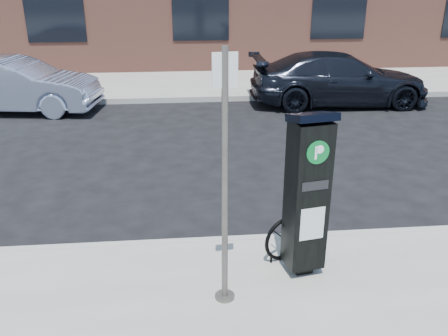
{
  "coord_description": "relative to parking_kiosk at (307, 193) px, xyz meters",
  "views": [
    {
      "loc": [
        -0.81,
        -5.49,
        3.4
      ],
      "look_at": [
        -0.25,
        0.5,
        0.96
      ],
      "focal_mm": 38.0,
      "sensor_mm": 36.0,
      "label": 1
    }
  ],
  "objects": [
    {
      "name": "ground",
      "position": [
        -0.55,
        0.82,
        -1.16
      ],
      "size": [
        120.0,
        120.0,
        0.0
      ],
      "primitive_type": "plane",
      "color": "black",
      "rests_on": "ground"
    },
    {
      "name": "sidewalk_far",
      "position": [
        -0.55,
        14.82,
        -1.08
      ],
      "size": [
        60.0,
        12.0,
        0.15
      ],
      "primitive_type": "cube",
      "color": "gray",
      "rests_on": "ground"
    },
    {
      "name": "curb_near",
      "position": [
        -0.55,
        0.8,
        -1.08
      ],
      "size": [
        60.0,
        0.12,
        0.16
      ],
      "primitive_type": "cube",
      "color": "#9E9B93",
      "rests_on": "ground"
    },
    {
      "name": "curb_far",
      "position": [
        -0.55,
        8.84,
        -1.08
      ],
      "size": [
        60.0,
        0.12,
        0.16
      ],
      "primitive_type": "cube",
      "color": "#9E9B93",
      "rests_on": "ground"
    },
    {
      "name": "parking_kiosk",
      "position": [
        0.0,
        0.0,
        0.0
      ],
      "size": [
        0.52,
        0.47,
        1.96
      ],
      "rotation": [
        0.0,
        0.0,
        0.19
      ],
      "color": "black",
      "rests_on": "sidewalk_near"
    },
    {
      "name": "sign_pole",
      "position": [
        -0.96,
        -0.43,
        0.32
      ],
      "size": [
        0.24,
        0.21,
        2.68
      ],
      "rotation": [
        0.0,
        0.0,
        0.11
      ],
      "color": "#57524D",
      "rests_on": "sidewalk_near"
    },
    {
      "name": "bike_rack",
      "position": [
        -0.16,
        0.26,
        -0.73
      ],
      "size": [
        0.54,
        0.28,
        0.57
      ],
      "rotation": [
        0.0,
        0.0,
        0.43
      ],
      "color": "black",
      "rests_on": "sidewalk_near"
    },
    {
      "name": "car_silver",
      "position": [
        -5.72,
        8.22,
        -0.44
      ],
      "size": [
        4.5,
        2.07,
        1.43
      ],
      "primitive_type": "imported",
      "rotation": [
        0.0,
        0.0,
        1.44
      ],
      "color": "#9AA7C5",
      "rests_on": "ground"
    },
    {
      "name": "car_dark",
      "position": [
        3.09,
        8.22,
        -0.44
      ],
      "size": [
        5.01,
        2.13,
        1.44
      ],
      "primitive_type": "imported",
      "rotation": [
        0.0,
        0.0,
        1.55
      ],
      "color": "black",
      "rests_on": "ground"
    }
  ]
}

